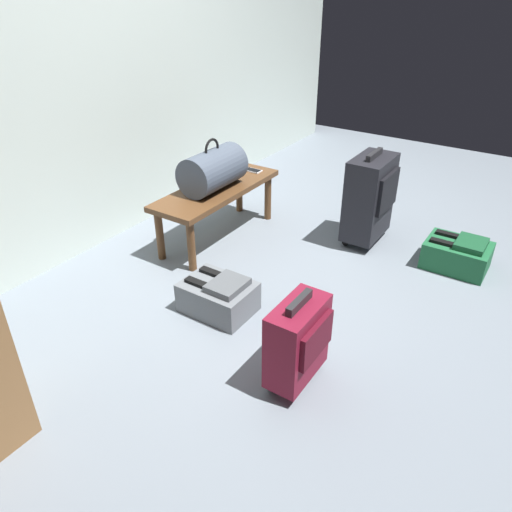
{
  "coord_description": "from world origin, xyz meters",
  "views": [
    {
      "loc": [
        -2.07,
        -0.97,
        1.63
      ],
      "look_at": [
        -0.11,
        0.32,
        0.25
      ],
      "focal_mm": 34.35,
      "sensor_mm": 36.0,
      "label": 1
    }
  ],
  "objects_px": {
    "backpack_grey": "(219,296)",
    "suitcase_small_burgundy": "(298,341)",
    "bench": "(217,195)",
    "cell_phone": "(252,170)",
    "backpack_green": "(457,254)",
    "suitcase_upright_charcoal": "(370,197)",
    "duffel_bag_slate": "(213,170)"
  },
  "relations": [
    {
      "from": "suitcase_upright_charcoal",
      "to": "backpack_green",
      "type": "xyz_separation_m",
      "value": [
        -0.02,
        -0.62,
        -0.23
      ]
    },
    {
      "from": "duffel_bag_slate",
      "to": "suitcase_small_burgundy",
      "type": "xyz_separation_m",
      "value": [
        -0.9,
        -1.14,
        -0.27
      ]
    },
    {
      "from": "suitcase_small_burgundy",
      "to": "bench",
      "type": "bearing_deg",
      "value": 50.96
    },
    {
      "from": "bench",
      "to": "backpack_green",
      "type": "relative_size",
      "value": 2.63
    },
    {
      "from": "suitcase_small_burgundy",
      "to": "backpack_green",
      "type": "bearing_deg",
      "value": -13.86
    },
    {
      "from": "cell_phone",
      "to": "backpack_grey",
      "type": "bearing_deg",
      "value": -155.08
    },
    {
      "from": "duffel_bag_slate",
      "to": "suitcase_small_burgundy",
      "type": "distance_m",
      "value": 1.48
    },
    {
      "from": "cell_phone",
      "to": "suitcase_small_burgundy",
      "type": "distance_m",
      "value": 1.73
    },
    {
      "from": "suitcase_upright_charcoal",
      "to": "backpack_green",
      "type": "relative_size",
      "value": 1.68
    },
    {
      "from": "suitcase_upright_charcoal",
      "to": "backpack_green",
      "type": "distance_m",
      "value": 0.66
    },
    {
      "from": "cell_phone",
      "to": "suitcase_upright_charcoal",
      "type": "height_order",
      "value": "suitcase_upright_charcoal"
    },
    {
      "from": "duffel_bag_slate",
      "to": "backpack_grey",
      "type": "xyz_separation_m",
      "value": [
        -0.65,
        -0.52,
        -0.41
      ]
    },
    {
      "from": "bench",
      "to": "backpack_green",
      "type": "xyz_separation_m",
      "value": [
        0.49,
        -1.5,
        -0.23
      ]
    },
    {
      "from": "backpack_green",
      "to": "backpack_grey",
      "type": "relative_size",
      "value": 1.0
    },
    {
      "from": "bench",
      "to": "duffel_bag_slate",
      "type": "distance_m",
      "value": 0.19
    },
    {
      "from": "bench",
      "to": "backpack_green",
      "type": "bearing_deg",
      "value": -71.71
    },
    {
      "from": "backpack_green",
      "to": "backpack_grey",
      "type": "height_order",
      "value": "same"
    },
    {
      "from": "bench",
      "to": "cell_phone",
      "type": "height_order",
      "value": "cell_phone"
    },
    {
      "from": "backpack_green",
      "to": "backpack_grey",
      "type": "xyz_separation_m",
      "value": [
        -1.18,
        0.97,
        0.0
      ]
    },
    {
      "from": "suitcase_upright_charcoal",
      "to": "suitcase_small_burgundy",
      "type": "relative_size",
      "value": 1.38
    },
    {
      "from": "bench",
      "to": "backpack_green",
      "type": "distance_m",
      "value": 1.59
    },
    {
      "from": "cell_phone",
      "to": "suitcase_small_burgundy",
      "type": "bearing_deg",
      "value": -139.52
    },
    {
      "from": "suitcase_upright_charcoal",
      "to": "suitcase_small_burgundy",
      "type": "xyz_separation_m",
      "value": [
        -1.44,
        -0.27,
        -0.09
      ]
    },
    {
      "from": "duffel_bag_slate",
      "to": "suitcase_small_burgundy",
      "type": "height_order",
      "value": "duffel_bag_slate"
    },
    {
      "from": "bench",
      "to": "suitcase_upright_charcoal",
      "type": "bearing_deg",
      "value": -59.75
    },
    {
      "from": "cell_phone",
      "to": "suitcase_small_burgundy",
      "type": "relative_size",
      "value": 0.31
    },
    {
      "from": "backpack_grey",
      "to": "suitcase_upright_charcoal",
      "type": "bearing_deg",
      "value": -16.56
    },
    {
      "from": "duffel_bag_slate",
      "to": "backpack_grey",
      "type": "distance_m",
      "value": 0.93
    },
    {
      "from": "suitcase_upright_charcoal",
      "to": "backpack_green",
      "type": "bearing_deg",
      "value": -91.72
    },
    {
      "from": "cell_phone",
      "to": "backpack_green",
      "type": "height_order",
      "value": "cell_phone"
    },
    {
      "from": "suitcase_small_burgundy",
      "to": "backpack_grey",
      "type": "height_order",
      "value": "suitcase_small_burgundy"
    },
    {
      "from": "backpack_grey",
      "to": "suitcase_small_burgundy",
      "type": "bearing_deg",
      "value": -111.22
    }
  ]
}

